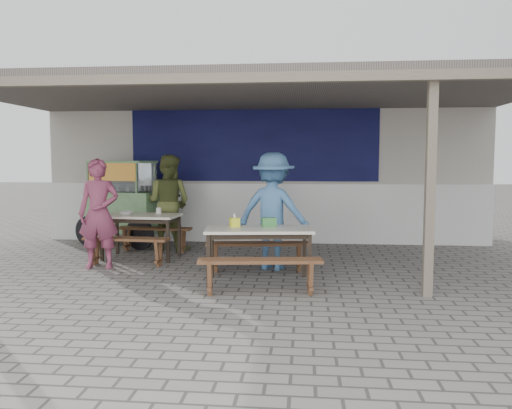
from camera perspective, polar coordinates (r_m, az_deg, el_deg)
The scene contains 17 objects.
ground at distance 7.34m, azimuth -1.14°, elevation -8.06°, with size 60.00×60.00×0.00m, color slate.
back_wall at distance 10.71m, azimuth 1.07°, elevation 5.33°, with size 9.00×1.28×3.50m.
warung_roof at distance 8.11m, azimuth -0.30°, elevation 12.49°, with size 9.00×4.21×2.81m.
table_left at distance 8.69m, azimuth -13.01°, elevation -1.66°, with size 1.31×0.79×0.75m.
bench_left_street at distance 8.18m, azimuth -14.59°, elevation -4.48°, with size 1.38×0.36×0.45m.
bench_left_wall at distance 9.31m, azimuth -11.54°, elevation -3.28°, with size 1.38×0.36×0.45m.
table_right at distance 6.78m, azimuth 0.31°, elevation -3.35°, with size 1.52×0.88×0.75m.
bench_right_street at distance 6.21m, azimuth 0.47°, elevation -7.25°, with size 1.56×0.46×0.45m.
bench_right_wall at distance 7.47m, azimuth 0.17°, elevation -5.16°, with size 1.56×0.46×0.45m.
vendor_cart at distance 10.16m, azimuth -14.83°, elevation 0.57°, with size 2.14×1.18×1.66m.
patron_street_side at distance 8.06m, azimuth -17.53°, elevation -0.99°, with size 0.62×0.41×1.70m, color #7D344E.
patron_wall_side at distance 9.36m, azimuth -9.94°, elevation 0.20°, with size 0.86×0.67×1.77m, color #51592A.
patron_right_table at distance 7.62m, azimuth 1.98°, elevation -0.76°, with size 1.15×0.66×1.79m, color teal.
tissue_box at distance 6.90m, azimuth -2.46°, elevation -2.05°, with size 0.12×0.12×0.12m, color #CCD022.
donation_box at distance 6.89m, azimuth 1.48°, elevation -2.04°, with size 0.19×0.13×0.13m, color #347739.
condiment_jar at distance 8.79m, azimuth -11.05°, elevation -0.68°, with size 0.09×0.09×0.10m, color silver.
condiment_bowl at distance 8.75m, azimuth -14.62°, elevation -0.94°, with size 0.22×0.22×0.05m, color silver.
Camera 1 is at (0.83, -7.10, 1.66)m, focal length 35.00 mm.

